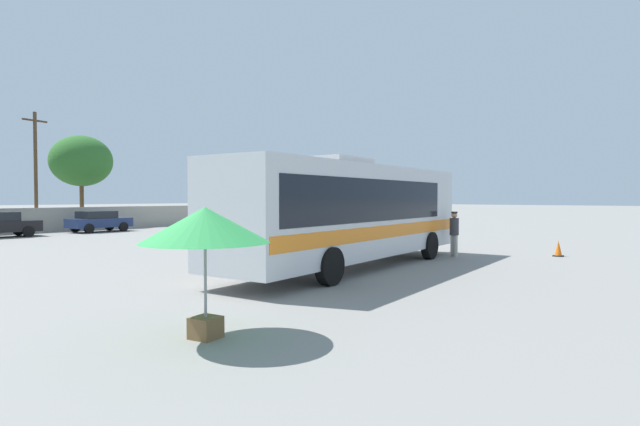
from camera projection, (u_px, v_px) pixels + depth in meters
name	position (u px, v px, depth m)	size (l,w,h in m)	color
ground_plane	(168.00, 249.00, 23.29)	(300.00, 300.00, 0.00)	gray
perimeter_wall	(24.00, 221.00, 33.20)	(80.00, 0.30, 1.67)	#9E998C
coach_bus_silver_orange	(351.00, 210.00, 16.77)	(12.20, 3.46, 3.64)	silver
attendant_by_bus_door	(454.00, 231.00, 20.10)	(0.46, 0.46, 1.80)	#B7B2A8
vendor_umbrella_near_gate_green	(397.00, 205.00, 30.38)	(1.83, 1.83, 2.21)	gray
vendor_umbrella_secondary_green	(205.00, 227.00, 8.41)	(2.17, 2.17, 2.20)	gray
parked_car_third_dark_blue	(99.00, 221.00, 34.60)	(4.10, 2.11, 1.43)	navy
utility_pole_far	(36.00, 169.00, 35.40)	(1.79, 0.48, 8.35)	#4C3823
roadside_tree_midright	(81.00, 161.00, 40.50)	(4.78, 4.78, 7.33)	brown
traffic_cone_on_apron	(558.00, 249.00, 20.21)	(0.36, 0.36, 0.64)	black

